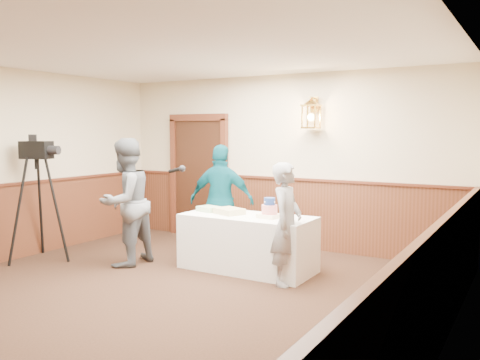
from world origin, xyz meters
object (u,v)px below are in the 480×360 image
(sheet_cake_green, at_px, (209,209))
(tiered_cake, at_px, (269,210))
(sheet_cake_yellow, at_px, (229,211))
(baker, at_px, (287,224))
(interviewer, at_px, (126,202))
(display_table, at_px, (247,243))
(tv_camera_rig, at_px, (39,207))
(assistant_p, at_px, (222,201))

(sheet_cake_green, bearing_deg, tiered_cake, -2.90)
(sheet_cake_yellow, xyz_separation_m, baker, (1.02, -0.31, -0.03))
(sheet_cake_yellow, relative_size, interviewer, 0.21)
(sheet_cake_green, bearing_deg, display_table, -3.70)
(baker, bearing_deg, sheet_cake_green, 69.42)
(display_table, relative_size, interviewer, 1.00)
(baker, distance_m, tv_camera_rig, 3.70)
(sheet_cake_green, relative_size, interviewer, 0.17)
(sheet_cake_yellow, bearing_deg, tiered_cake, 0.25)
(interviewer, bearing_deg, sheet_cake_green, 126.49)
(tiered_cake, relative_size, assistant_p, 0.17)
(baker, bearing_deg, tiered_cake, 45.84)
(assistant_p, height_order, tv_camera_rig, tv_camera_rig)
(sheet_cake_yellow, bearing_deg, tv_camera_rig, -157.48)
(sheet_cake_yellow, height_order, interviewer, interviewer)
(display_table, bearing_deg, tv_camera_rig, -159.33)
(display_table, relative_size, assistant_p, 1.06)
(sheet_cake_yellow, bearing_deg, interviewer, -154.53)
(sheet_cake_green, bearing_deg, sheet_cake_yellow, -8.20)
(interviewer, relative_size, assistant_p, 1.06)
(assistant_p, distance_m, tv_camera_rig, 2.67)
(sheet_cake_yellow, xyz_separation_m, interviewer, (-1.32, -0.63, 0.11))
(sheet_cake_green, bearing_deg, baker, -14.63)
(sheet_cake_green, distance_m, baker, 1.44)
(tv_camera_rig, bearing_deg, display_table, 3.35)
(sheet_cake_green, bearing_deg, interviewer, -144.36)
(baker, height_order, assistant_p, assistant_p)
(display_table, distance_m, tiered_cake, 0.59)
(sheet_cake_green, relative_size, assistant_p, 0.18)
(sheet_cake_yellow, relative_size, baker, 0.25)
(interviewer, bearing_deg, assistant_p, 141.67)
(assistant_p, bearing_deg, sheet_cake_yellow, 117.79)
(sheet_cake_green, distance_m, assistant_p, 0.43)
(display_table, xyz_separation_m, assistant_p, (-0.71, 0.46, 0.47))
(sheet_cake_yellow, distance_m, baker, 1.07)
(display_table, bearing_deg, sheet_cake_green, 176.30)
(assistant_p, bearing_deg, sheet_cake_green, 83.27)
(interviewer, xyz_separation_m, assistant_p, (0.90, 1.10, -0.05))
(tiered_cake, bearing_deg, sheet_cake_yellow, -179.75)
(baker, xyz_separation_m, tv_camera_rig, (-3.62, -0.77, 0.03))
(baker, distance_m, assistant_p, 1.64)
(interviewer, height_order, tv_camera_rig, interviewer)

